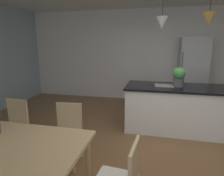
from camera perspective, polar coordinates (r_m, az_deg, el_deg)
The scene contains 9 objects.
ground_plane at distance 3.19m, azimuth 13.63°, elevation -20.31°, with size 10.00×8.40×0.04m, color brown.
wall_back_kitchen at distance 5.95m, azimuth 14.13°, elevation 9.09°, with size 10.00×0.12×2.70m, color white.
chair_far_left at distance 3.39m, azimuth -27.39°, elevation -9.96°, with size 0.43×0.43×0.87m.
chair_far_right at distance 2.91m, azimuth -13.26°, elevation -12.53°, with size 0.43×0.43×0.87m.
kitchen_island at distance 4.07m, azimuth 18.91°, elevation -5.62°, with size 2.07×0.89×0.91m.
refrigerator at distance 5.67m, azimuth 22.61°, elevation 4.18°, with size 0.71×0.67×1.89m.
pendant_over_island_main at distance 3.87m, azimuth 14.53°, elevation 18.11°, with size 0.21×0.21×0.73m.
pendant_over_island_aux at distance 3.97m, azimuth 26.81°, elevation 17.75°, with size 0.25×0.25×0.68m.
potted_plant_on_island at distance 3.92m, azimuth 19.20°, elevation 3.23°, with size 0.24×0.24×0.38m.
Camera 1 is at (-0.11, -2.68, 1.71)m, focal length 30.88 mm.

